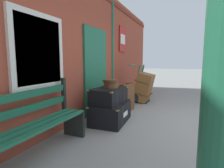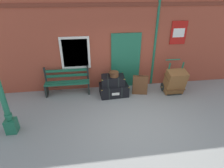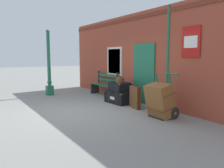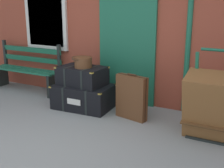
{
  "view_description": "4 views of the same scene",
  "coord_description": "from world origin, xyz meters",
  "px_view_note": "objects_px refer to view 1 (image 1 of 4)",
  "views": [
    {
      "loc": [
        -3.83,
        0.31,
        1.29
      ],
      "look_at": [
        -0.07,
        1.91,
        0.78
      ],
      "focal_mm": 28.65,
      "sensor_mm": 36.0,
      "label": 1
    },
    {
      "loc": [
        -1.28,
        -3.95,
        3.46
      ],
      "look_at": [
        -0.5,
        1.62,
        0.54
      ],
      "focal_mm": 29.28,
      "sensor_mm": 36.0,
      "label": 2
    },
    {
      "loc": [
        6.25,
        -2.79,
        1.67
      ],
      "look_at": [
        -0.74,
        1.68,
        0.66
      ],
      "focal_mm": 36.9,
      "sensor_mm": 36.0,
      "label": 3
    },
    {
      "loc": [
        2.41,
        -2.42,
        1.87
      ],
      "look_at": [
        0.29,
        1.56,
        0.59
      ],
      "focal_mm": 47.77,
      "sensor_mm": 36.0,
      "label": 4
    }
  ],
  "objects_px": {
    "steamer_trunk_base": "(111,112)",
    "large_brown_trunk": "(144,87)",
    "platform_bench": "(37,125)",
    "steamer_trunk_middle": "(109,96)",
    "round_hatbox": "(111,83)",
    "porters_trolley": "(138,93)",
    "suitcase_cream": "(127,98)"
  },
  "relations": [
    {
      "from": "steamer_trunk_middle",
      "to": "suitcase_cream",
      "type": "xyz_separation_m",
      "value": [
        1.0,
        -0.09,
        -0.22
      ]
    },
    {
      "from": "porters_trolley",
      "to": "suitcase_cream",
      "type": "bearing_deg",
      "value": -178.71
    },
    {
      "from": "steamer_trunk_base",
      "to": "round_hatbox",
      "type": "distance_m",
      "value": 0.63
    },
    {
      "from": "steamer_trunk_base",
      "to": "round_hatbox",
      "type": "xyz_separation_m",
      "value": [
        0.01,
        0.0,
        0.63
      ]
    },
    {
      "from": "steamer_trunk_base",
      "to": "round_hatbox",
      "type": "bearing_deg",
      "value": 19.47
    },
    {
      "from": "platform_bench",
      "to": "large_brown_trunk",
      "type": "distance_m",
      "value": 3.92
    },
    {
      "from": "large_brown_trunk",
      "to": "platform_bench",
      "type": "bearing_deg",
      "value": 171.65
    },
    {
      "from": "steamer_trunk_middle",
      "to": "large_brown_trunk",
      "type": "distance_m",
      "value": 2.26
    },
    {
      "from": "platform_bench",
      "to": "large_brown_trunk",
      "type": "relative_size",
      "value": 1.67
    },
    {
      "from": "steamer_trunk_middle",
      "to": "large_brown_trunk",
      "type": "xyz_separation_m",
      "value": [
        2.25,
        -0.23,
        -0.1
      ]
    },
    {
      "from": "round_hatbox",
      "to": "large_brown_trunk",
      "type": "relative_size",
      "value": 0.37
    },
    {
      "from": "steamer_trunk_base",
      "to": "round_hatbox",
      "type": "height_order",
      "value": "round_hatbox"
    },
    {
      "from": "platform_bench",
      "to": "steamer_trunk_base",
      "type": "relative_size",
      "value": 1.52
    },
    {
      "from": "round_hatbox",
      "to": "porters_trolley",
      "type": "distance_m",
      "value": 2.28
    },
    {
      "from": "platform_bench",
      "to": "round_hatbox",
      "type": "height_order",
      "value": "platform_bench"
    },
    {
      "from": "steamer_trunk_base",
      "to": "steamer_trunk_middle",
      "type": "height_order",
      "value": "steamer_trunk_middle"
    },
    {
      "from": "round_hatbox",
      "to": "porters_trolley",
      "type": "bearing_deg",
      "value": -0.72
    },
    {
      "from": "steamer_trunk_base",
      "to": "suitcase_cream",
      "type": "relative_size",
      "value": 1.39
    },
    {
      "from": "round_hatbox",
      "to": "steamer_trunk_base",
      "type": "bearing_deg",
      "value": -160.53
    },
    {
      "from": "platform_bench",
      "to": "steamer_trunk_middle",
      "type": "relative_size",
      "value": 1.91
    },
    {
      "from": "steamer_trunk_base",
      "to": "large_brown_trunk",
      "type": "xyz_separation_m",
      "value": [
        2.21,
        -0.2,
        0.27
      ]
    },
    {
      "from": "platform_bench",
      "to": "large_brown_trunk",
      "type": "bearing_deg",
      "value": -8.35
    },
    {
      "from": "steamer_trunk_base",
      "to": "porters_trolley",
      "type": "distance_m",
      "value": 2.21
    },
    {
      "from": "round_hatbox",
      "to": "large_brown_trunk",
      "type": "distance_m",
      "value": 2.25
    },
    {
      "from": "platform_bench",
      "to": "steamer_trunk_base",
      "type": "bearing_deg",
      "value": -12.55
    },
    {
      "from": "platform_bench",
      "to": "large_brown_trunk",
      "type": "height_order",
      "value": "platform_bench"
    },
    {
      "from": "steamer_trunk_middle",
      "to": "platform_bench",
      "type": "bearing_deg",
      "value": 168.27
    },
    {
      "from": "platform_bench",
      "to": "steamer_trunk_middle",
      "type": "bearing_deg",
      "value": -11.73
    },
    {
      "from": "steamer_trunk_middle",
      "to": "porters_trolley",
      "type": "height_order",
      "value": "porters_trolley"
    },
    {
      "from": "steamer_trunk_base",
      "to": "porters_trolley",
      "type": "xyz_separation_m",
      "value": [
        2.21,
        -0.03,
        0.06
      ]
    },
    {
      "from": "large_brown_trunk",
      "to": "steamer_trunk_base",
      "type": "bearing_deg",
      "value": 174.86
    },
    {
      "from": "steamer_trunk_middle",
      "to": "porters_trolley",
      "type": "relative_size",
      "value": 0.7
    }
  ]
}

